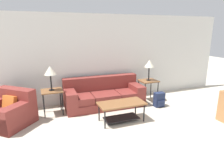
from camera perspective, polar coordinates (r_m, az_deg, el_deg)
name	(u,v)px	position (r m, az deg, el deg)	size (l,w,h in m)	color
wall_back	(98,59)	(6.09, -3.96, 7.19)	(8.81, 0.06, 2.60)	silver
couch	(104,96)	(5.81, -2.40, -3.39)	(2.25, 0.98, 0.82)	maroon
armchair	(8,113)	(5.27, -27.49, -7.24)	(1.36, 1.35, 0.80)	maroon
coffee_table	(121,108)	(4.81, 2.73, -6.75)	(1.11, 0.55, 0.47)	brown
side_table_left	(52,93)	(5.37, -16.78, -2.48)	(0.53, 0.47, 0.65)	brown
side_table_right	(148,83)	(6.25, 10.36, 0.38)	(0.53, 0.47, 0.65)	brown
table_lamp_left	(50,71)	(5.23, -17.27, 3.56)	(0.30, 0.30, 0.63)	black
table_lamp_right	(149,64)	(6.13, 10.62, 5.62)	(0.30, 0.30, 0.63)	black
backpack	(159,100)	(5.91, 13.33, -4.41)	(0.29, 0.26, 0.42)	#1E2847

